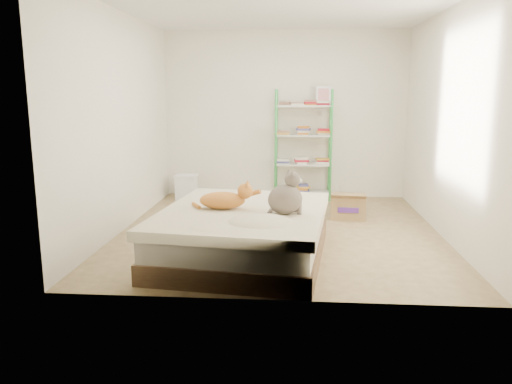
# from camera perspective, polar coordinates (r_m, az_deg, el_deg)

# --- Properties ---
(room) EXTENTS (3.81, 4.21, 2.61)m
(room) POSITION_cam_1_polar(r_m,az_deg,el_deg) (5.89, 2.80, 7.90)
(room) COLOR tan
(room) RESTS_ON ground
(bed) EXTENTS (1.80, 2.15, 0.50)m
(bed) POSITION_cam_1_polar(r_m,az_deg,el_deg) (5.05, -1.40, -4.74)
(bed) COLOR brown
(bed) RESTS_ON ground
(orange_cat) EXTENTS (0.55, 0.31, 0.22)m
(orange_cat) POSITION_cam_1_polar(r_m,az_deg,el_deg) (4.99, -3.87, -0.70)
(orange_cat) COLOR orange
(orange_cat) RESTS_ON bed
(grey_cat) EXTENTS (0.45, 0.41, 0.41)m
(grey_cat) POSITION_cam_1_polar(r_m,az_deg,el_deg) (4.75, 3.36, -0.10)
(grey_cat) COLOR gray
(grey_cat) RESTS_ON bed
(shelf_unit) EXTENTS (0.88, 0.36, 1.74)m
(shelf_unit) POSITION_cam_1_polar(r_m,az_deg,el_deg) (7.80, 5.46, 5.80)
(shelf_unit) COLOR green
(shelf_unit) RESTS_ON ground
(cardboard_box) EXTENTS (0.47, 0.46, 0.36)m
(cardboard_box) POSITION_cam_1_polar(r_m,az_deg,el_deg) (6.75, 10.46, -1.63)
(cardboard_box) COLOR tan
(cardboard_box) RESTS_ON ground
(white_bin) EXTENTS (0.34, 0.30, 0.39)m
(white_bin) POSITION_cam_1_polar(r_m,az_deg,el_deg) (7.89, -7.96, 0.60)
(white_bin) COLOR white
(white_bin) RESTS_ON ground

